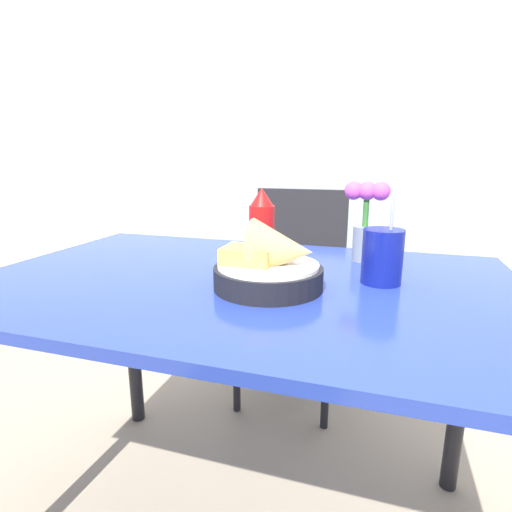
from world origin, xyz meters
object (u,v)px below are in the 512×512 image
Objects in this scene: chair_far_window at (296,274)px; ketchup_bottle at (262,228)px; flower_vase at (366,217)px; drink_cup at (382,258)px; food_basket at (272,265)px.

ketchup_bottle is (0.04, -0.66, 0.31)m from chair_far_window.
flower_vase reaches higher than ketchup_bottle.
ketchup_bottle is 0.94× the size of flower_vase.
drink_cup is 0.98× the size of flower_vase.
ketchup_bottle is 0.28m from flower_vase.
drink_cup is at bearing -64.86° from chair_far_window.
drink_cup reaches higher than chair_far_window.
food_basket is at bearing -82.06° from chair_far_window.
ketchup_bottle is 0.32m from drink_cup.
food_basket is 0.36m from flower_vase.
chair_far_window is 0.70m from flower_vase.
food_basket is 1.10× the size of flower_vase.
flower_vase reaches higher than chair_far_window.
food_basket is at bearing -67.00° from ketchup_bottle.
food_basket is (0.12, -0.84, 0.27)m from chair_far_window.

